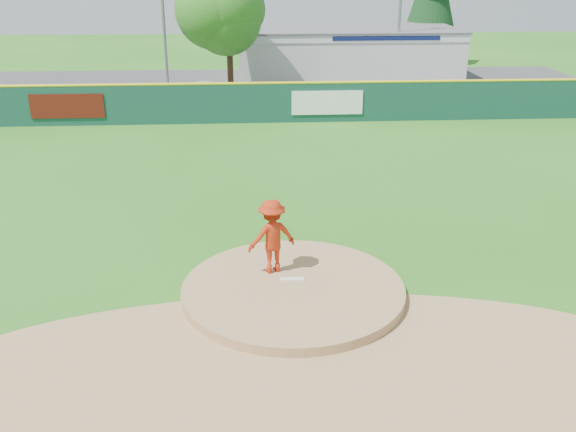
{
  "coord_description": "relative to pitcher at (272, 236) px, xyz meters",
  "views": [
    {
      "loc": [
        -1.02,
        -13.98,
        7.74
      ],
      "look_at": [
        0.0,
        2.0,
        1.3
      ],
      "focal_mm": 40.0,
      "sensor_mm": 36.0,
      "label": 1
    }
  ],
  "objects": [
    {
      "name": "pitchers_mound",
      "position": [
        0.48,
        -0.86,
        -1.22
      ],
      "size": [
        5.5,
        5.5,
        0.5
      ],
      "primitive_type": "cylinder",
      "color": "#9E774C",
      "rests_on": "ground"
    },
    {
      "name": "infield_dirt_arc",
      "position": [
        0.48,
        -3.86,
        -1.21
      ],
      "size": [
        15.4,
        15.4,
        0.01
      ],
      "primitive_type": "cylinder",
      "color": "#9E774C",
      "rests_on": "ground"
    },
    {
      "name": "pool_building_grp",
      "position": [
        6.48,
        31.14,
        0.44
      ],
      "size": [
        15.2,
        8.2,
        3.31
      ],
      "color": "silver",
      "rests_on": "ground"
    },
    {
      "name": "outfield_fence",
      "position": [
        0.48,
        17.14,
        -0.13
      ],
      "size": [
        40.0,
        0.14,
        2.07
      ],
      "color": "#133F34",
      "rests_on": "ground"
    },
    {
      "name": "pitching_rubber",
      "position": [
        0.48,
        -0.56,
        -0.95
      ],
      "size": [
        0.6,
        0.15,
        0.04
      ],
      "primitive_type": "cube",
      "color": "white",
      "rests_on": "pitchers_mound"
    },
    {
      "name": "van",
      "position": [
        -2.55,
        21.59,
        -0.55
      ],
      "size": [
        5.16,
        3.67,
        1.3
      ],
      "primitive_type": "imported",
      "rotation": [
        0.0,
        0.0,
        1.93
      ],
      "color": "white",
      "rests_on": "parking_lot"
    },
    {
      "name": "parking_lot",
      "position": [
        0.48,
        26.14,
        -1.21
      ],
      "size": [
        44.0,
        16.0,
        0.02
      ],
      "primitive_type": "cube",
      "color": "#38383A",
      "rests_on": "ground"
    },
    {
      "name": "fence_banners",
      "position": [
        -2.97,
        17.06,
        -0.22
      ],
      "size": [
        16.5,
        0.04,
        1.2
      ],
      "color": "#56140C",
      "rests_on": "ground"
    },
    {
      "name": "pitcher",
      "position": [
        0.0,
        0.0,
        0.0
      ],
      "size": [
        1.42,
        1.09,
        1.94
      ],
      "primitive_type": "imported",
      "rotation": [
        0.0,
        0.0,
        3.48
      ],
      "color": "#AC270E",
      "rests_on": "pitchers_mound"
    },
    {
      "name": "ground",
      "position": [
        0.48,
        -0.86,
        -1.22
      ],
      "size": [
        120.0,
        120.0,
        0.0
      ],
      "primitive_type": "plane",
      "color": "#286B19",
      "rests_on": "ground"
    },
    {
      "name": "deciduous_tree",
      "position": [
        -1.52,
        24.14,
        3.33
      ],
      "size": [
        5.6,
        5.6,
        7.36
      ],
      "color": "#382314",
      "rests_on": "ground"
    }
  ]
}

